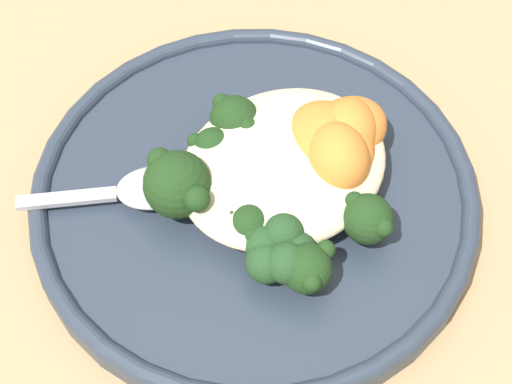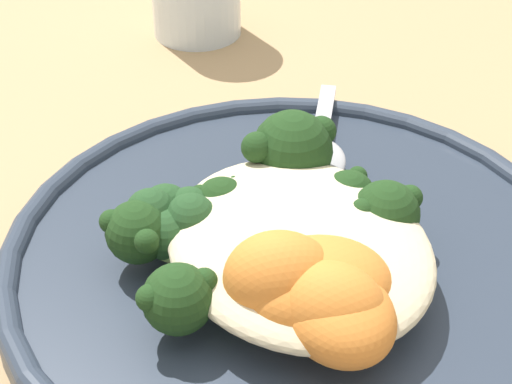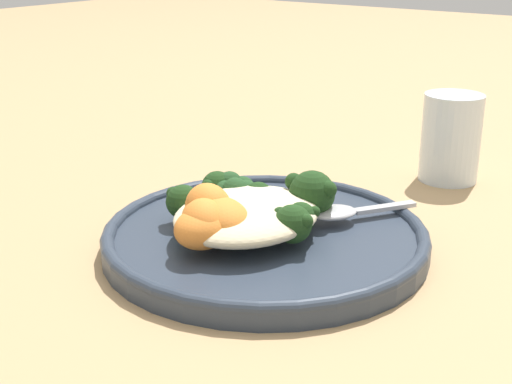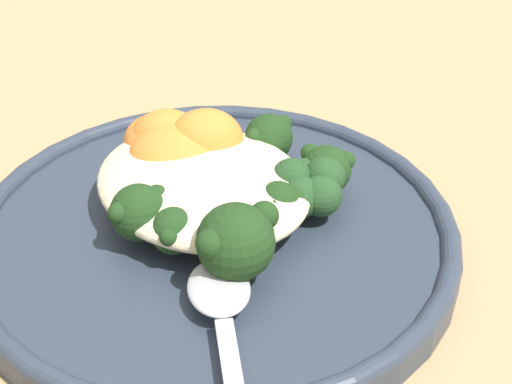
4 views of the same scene
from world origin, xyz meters
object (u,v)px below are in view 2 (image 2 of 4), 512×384
Objects in this scene: sweet_potato_chunk_0 at (331,307)px; sweet_potato_chunk_3 at (337,313)px; broccoli_stalk_0 at (367,229)px; broccoli_stalk_3 at (254,233)px; sweet_potato_chunk_1 at (280,280)px; broccoli_stalk_5 at (212,295)px; broccoli_stalk_4 at (170,243)px; sweet_potato_chunk_2 at (317,287)px; plate at (290,261)px; spoon at (317,154)px; broccoli_stalk_2 at (293,165)px; broccoli_stalk_1 at (335,217)px; kale_tuft at (173,218)px; quinoa_mound at (299,245)px.

sweet_potato_chunk_0 reaches higher than sweet_potato_chunk_3.
broccoli_stalk_3 is at bearing 137.97° from broccoli_stalk_0.
sweet_potato_chunk_1 is 0.85× the size of sweet_potato_chunk_3.
broccoli_stalk_4 is at bearing -80.87° from broccoli_stalk_5.
sweet_potato_chunk_2 reaches higher than broccoli_stalk_5.
sweet_potato_chunk_3 reaches higher than plate.
broccoli_stalk_5 is at bearing 119.55° from plate.
broccoli_stalk_2 is at bearing 164.46° from spoon.
sweet_potato_chunk_2 reaches higher than sweet_potato_chunk_3.
broccoli_stalk_1 is 1.50× the size of sweet_potato_chunk_0.
broccoli_stalk_5 is 1.73× the size of sweet_potato_chunk_3.
broccoli_stalk_2 is at bearing -61.64° from broccoli_stalk_3.
kale_tuft is at bearing 63.40° from plate.
sweet_potato_chunk_0 reaches higher than kale_tuft.
sweet_potato_chunk_3 is (-0.06, 0.01, 0.03)m from plate.
quinoa_mound is 1.97× the size of broccoli_stalk_1.
spoon is (0.12, -0.06, -0.02)m from sweet_potato_chunk_0.
broccoli_stalk_0 is at bearing -170.08° from broccoli_stalk_5.
sweet_potato_chunk_3 is at bearing 171.86° from quinoa_mound.
sweet_potato_chunk_2 is at bearing 157.05° from broccoli_stalk_5.
sweet_potato_chunk_3 is at bearing 163.05° from broccoli_stalk_4.
sweet_potato_chunk_3 is at bearing -149.37° from broccoli_stalk_0.
sweet_potato_chunk_0 reaches higher than broccoli_stalk_3.
broccoli_stalk_4 is (0.01, 0.04, 0.00)m from broccoli_stalk_3.
sweet_potato_chunk_1 reaches higher than broccoli_stalk_0.
spoon is at bearing -35.30° from sweet_potato_chunk_1.
broccoli_stalk_2 reaches higher than sweet_potato_chunk_0.
kale_tuft reaches higher than broccoli_stalk_3.
broccoli_stalk_5 is (-0.03, 0.07, 0.00)m from broccoli_stalk_1.
broccoli_stalk_3 is 0.07m from sweet_potato_chunk_3.
quinoa_mound is at bearing 164.65° from plate.
quinoa_mound is at bearing -165.96° from broccoli_stalk_4.
spoon is at bearing 61.68° from broccoli_stalk_0.
plate is 0.06m from sweet_potato_chunk_1.
sweet_potato_chunk_0 is at bearing 168.68° from quinoa_mound.
sweet_potato_chunk_2 is at bearing -177.61° from broccoli_stalk_2.
plate is 0.05m from broccoli_stalk_2.
broccoli_stalk_4 reaches higher than plate.
sweet_potato_chunk_0 is (-0.06, 0.01, 0.03)m from plate.
sweet_potato_chunk_1 is 0.48× the size of spoon.
broccoli_stalk_5 is (-0.06, 0.07, -0.01)m from broccoli_stalk_2.
sweet_potato_chunk_0 is (-0.06, 0.04, 0.01)m from broccoli_stalk_1.
broccoli_stalk_3 is (0.00, 0.04, 0.00)m from broccoli_stalk_1.
quinoa_mound is 1.31× the size of broccoli_stalk_2.
broccoli_stalk_5 is 0.04m from sweet_potato_chunk_2.
sweet_potato_chunk_2 is (-0.03, 0.01, 0.00)m from quinoa_mound.
sweet_potato_chunk_2 is at bearing 165.30° from plate.
sweet_potato_chunk_1 is 0.03m from sweet_potato_chunk_3.
sweet_potato_chunk_0 is at bearing 169.76° from broccoli_stalk_3.
broccoli_stalk_2 is 1.86× the size of sweet_potato_chunk_3.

